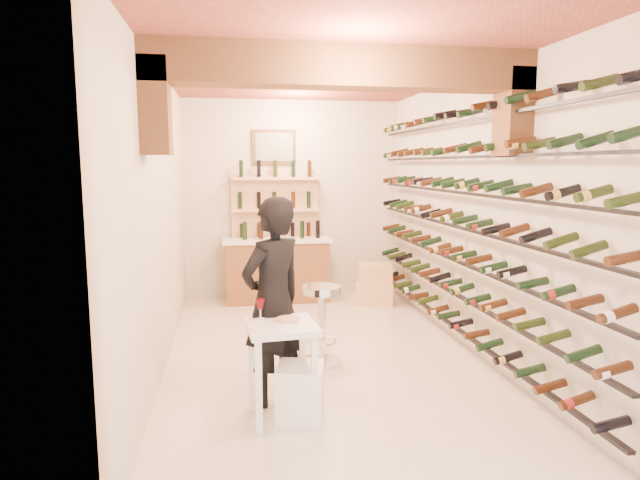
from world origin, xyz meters
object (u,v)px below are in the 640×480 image
at_px(chrome_barstool, 322,319).
at_px(wine_rack, 456,219).
at_px(tasting_table, 281,340).
at_px(white_stool, 300,393).
at_px(crate_lower, 375,293).
at_px(back_counter, 277,268).
at_px(person, 273,301).

bearing_deg(chrome_barstool, wine_rack, 6.86).
height_order(tasting_table, chrome_barstool, tasting_table).
relative_size(white_stool, crate_lower, 0.84).
height_order(wine_rack, back_counter, wine_rack).
relative_size(person, chrome_barstool, 2.18).
relative_size(white_stool, chrome_barstool, 0.56).
bearing_deg(wine_rack, white_stool, -143.39).
bearing_deg(back_counter, chrome_barstool, -85.27).
distance_m(tasting_table, crate_lower, 4.07).
bearing_deg(person, chrome_barstool, -162.29).
height_order(wine_rack, tasting_table, wine_rack).
distance_m(back_counter, tasting_table, 4.08).
distance_m(white_stool, person, 0.84).
distance_m(wine_rack, back_counter, 3.38).
xyz_separation_m(tasting_table, person, (-0.04, 0.34, 0.26)).
distance_m(back_counter, white_stool, 4.15).
height_order(wine_rack, white_stool, wine_rack).
bearing_deg(chrome_barstool, crate_lower, 62.33).
relative_size(wine_rack, back_counter, 3.35).
relative_size(tasting_table, white_stool, 2.10).
relative_size(tasting_table, person, 0.54).
bearing_deg(chrome_barstool, person, -124.23).
height_order(tasting_table, person, person).
distance_m(tasting_table, white_stool, 0.48).
height_order(back_counter, person, person).
xyz_separation_m(back_counter, chrome_barstool, (0.24, -2.84, -0.03)).
relative_size(back_counter, chrome_barstool, 1.97).
distance_m(wine_rack, chrome_barstool, 1.92).
xyz_separation_m(back_counter, person, (-0.36, -3.72, 0.41)).
height_order(white_stool, crate_lower, white_stool).
xyz_separation_m(wine_rack, back_counter, (-1.83, 2.65, -1.02)).
distance_m(white_stool, chrome_barstool, 1.38).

